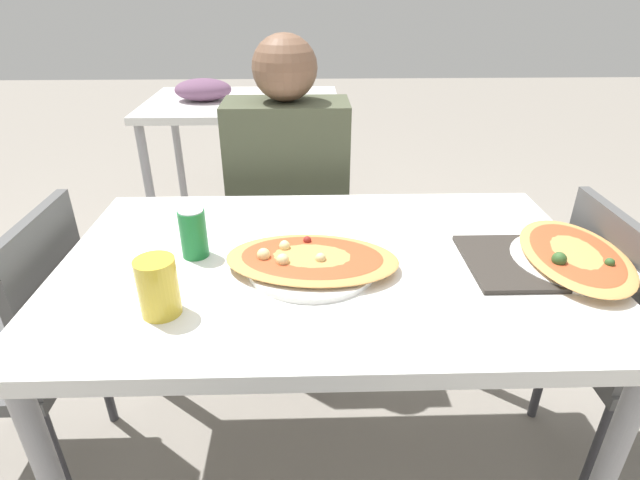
% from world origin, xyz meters
% --- Properties ---
extents(ground_plane, '(14.00, 14.00, 0.00)m').
position_xyz_m(ground_plane, '(0.00, 0.00, 0.00)').
color(ground_plane, gray).
extents(dining_table, '(1.32, 0.82, 0.78)m').
position_xyz_m(dining_table, '(0.00, 0.00, 0.70)').
color(dining_table, white).
rests_on(dining_table, ground_plane).
extents(chair_far_seated, '(0.40, 0.40, 0.87)m').
position_xyz_m(chair_far_seated, '(-0.12, 0.74, 0.49)').
color(chair_far_seated, '#4C4C4C').
rests_on(chair_far_seated, ground_plane).
extents(chair_side_left, '(0.40, 0.40, 0.87)m').
position_xyz_m(chair_side_left, '(-0.85, 0.05, 0.49)').
color(chair_side_left, '#4C4C4C').
rests_on(chair_side_left, ground_plane).
extents(chair_side_right, '(0.40, 0.40, 0.87)m').
position_xyz_m(chair_side_right, '(0.85, 0.03, 0.49)').
color(chair_side_right, '#4C4C4C').
rests_on(chair_side_right, ground_plane).
extents(person_seated, '(0.43, 0.25, 1.24)m').
position_xyz_m(person_seated, '(-0.12, 0.63, 0.73)').
color(person_seated, '#2D2D38').
rests_on(person_seated, ground_plane).
extents(pizza_main, '(0.44, 0.31, 0.06)m').
position_xyz_m(pizza_main, '(-0.04, -0.04, 0.79)').
color(pizza_main, white).
rests_on(pizza_main, dining_table).
extents(soda_can, '(0.07, 0.07, 0.12)m').
position_xyz_m(soda_can, '(-0.33, 0.03, 0.84)').
color(soda_can, '#197233').
rests_on(soda_can, dining_table).
extents(drink_glass, '(0.08, 0.08, 0.13)m').
position_xyz_m(drink_glass, '(-0.36, -0.21, 0.84)').
color(drink_glass, gold).
rests_on(drink_glass, dining_table).
extents(serving_tray, '(0.38, 0.27, 0.01)m').
position_xyz_m(serving_tray, '(0.53, -0.04, 0.78)').
color(serving_tray, '#332D28').
rests_on(serving_tray, dining_table).
extents(pizza_second, '(0.30, 0.41, 0.06)m').
position_xyz_m(pizza_second, '(0.60, -0.04, 0.79)').
color(pizza_second, white).
rests_on(pizza_second, dining_table).
extents(background_table, '(1.10, 0.80, 0.90)m').
position_xyz_m(background_table, '(-0.45, 1.84, 0.71)').
color(background_table, white).
rests_on(background_table, ground_plane).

